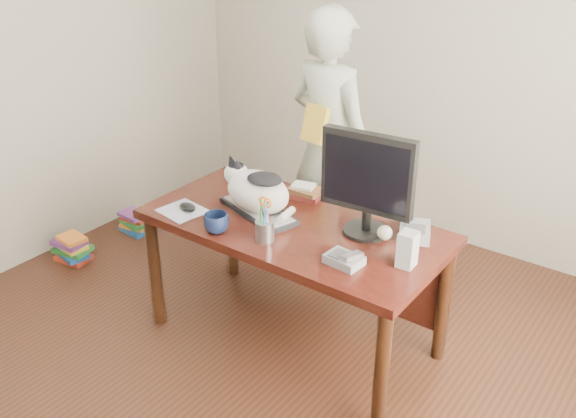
% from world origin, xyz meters
% --- Properties ---
extents(room, '(4.50, 4.50, 4.50)m').
position_xyz_m(room, '(0.00, 0.00, 1.35)').
color(room, black).
rests_on(room, ground).
extents(desk, '(1.60, 0.80, 0.75)m').
position_xyz_m(desk, '(0.00, 0.68, 0.60)').
color(desk, black).
rests_on(desk, ground).
extents(keyboard, '(0.53, 0.33, 0.03)m').
position_xyz_m(keyboard, '(-0.22, 0.58, 0.76)').
color(keyboard, black).
rests_on(keyboard, desk).
extents(cat, '(0.49, 0.33, 0.28)m').
position_xyz_m(cat, '(-0.23, 0.58, 0.89)').
color(cat, white).
rests_on(cat, keyboard).
extents(monitor, '(0.48, 0.25, 0.54)m').
position_xyz_m(monitor, '(0.36, 0.71, 1.06)').
color(monitor, black).
rests_on(monitor, desk).
extents(pen_cup, '(0.10, 0.10, 0.24)m').
position_xyz_m(pen_cup, '(-0.00, 0.36, 0.82)').
color(pen_cup, '#9B9BA1').
rests_on(pen_cup, desk).
extents(mousepad, '(0.26, 0.24, 0.01)m').
position_xyz_m(mousepad, '(-0.57, 0.35, 0.75)').
color(mousepad, '#B3B7BF').
rests_on(mousepad, desk).
extents(mouse, '(0.11, 0.08, 0.04)m').
position_xyz_m(mouse, '(-0.55, 0.37, 0.77)').
color(mouse, black).
rests_on(mouse, mousepad).
extents(coffee_mug, '(0.18, 0.18, 0.10)m').
position_xyz_m(coffee_mug, '(-0.26, 0.29, 0.80)').
color(coffee_mug, black).
rests_on(coffee_mug, desk).
extents(phone, '(0.18, 0.15, 0.08)m').
position_xyz_m(phone, '(0.44, 0.40, 0.78)').
color(phone, slate).
rests_on(phone, desk).
extents(speaker, '(0.08, 0.09, 0.17)m').
position_xyz_m(speaker, '(0.68, 0.56, 0.84)').
color(speaker, '#959597').
rests_on(speaker, desk).
extents(baseball, '(0.08, 0.08, 0.08)m').
position_xyz_m(baseball, '(0.47, 0.72, 0.79)').
color(baseball, white).
rests_on(baseball, desk).
extents(book_stack, '(0.22, 0.18, 0.07)m').
position_xyz_m(book_stack, '(-0.13, 0.89, 0.78)').
color(book_stack, '#531916').
rests_on(book_stack, desk).
extents(calculator, '(0.22, 0.25, 0.06)m').
position_xyz_m(calculator, '(0.58, 0.84, 0.78)').
color(calculator, slate).
rests_on(calculator, desk).
extents(person, '(0.70, 0.52, 1.74)m').
position_xyz_m(person, '(-0.31, 1.42, 0.87)').
color(person, silver).
rests_on(person, ground).
extents(held_book, '(0.18, 0.13, 0.23)m').
position_xyz_m(held_book, '(-0.31, 1.25, 1.05)').
color(held_book, gold).
rests_on(held_book, person).
extents(book_pile_a, '(0.27, 0.22, 0.18)m').
position_xyz_m(book_pile_a, '(-1.75, 0.40, 0.09)').
color(book_pile_a, '#A72A17').
rests_on(book_pile_a, ground).
extents(book_pile_b, '(0.26, 0.20, 0.15)m').
position_xyz_m(book_pile_b, '(-1.72, 0.95, 0.07)').
color(book_pile_b, '#194F98').
rests_on(book_pile_b, ground).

